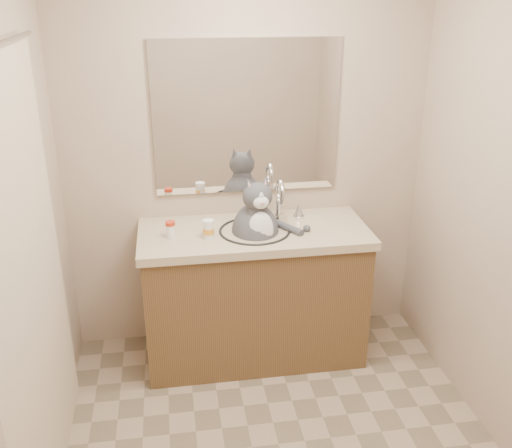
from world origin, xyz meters
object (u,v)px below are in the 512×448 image
Objects in this scene: cat at (256,229)px; pill_bottle_orange at (208,229)px; grey_canister at (209,227)px; pill_bottle_redcap at (171,229)px.

pill_bottle_orange is (-0.28, -0.04, 0.03)m from cat.
grey_canister is at bearing 164.34° from cat.
pill_bottle_redcap is 1.42× the size of grey_canister.
pill_bottle_orange is (0.21, -0.04, 0.00)m from pill_bottle_redcap.
grey_canister is (-0.27, 0.03, 0.02)m from cat.
pill_bottle_redcap is 0.21m from pill_bottle_orange.
cat is at bearing -0.20° from pill_bottle_redcap.
grey_canister is (0.01, 0.08, -0.02)m from pill_bottle_orange.
cat is 0.27m from grey_canister.
grey_canister is (0.22, 0.03, -0.01)m from pill_bottle_redcap.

